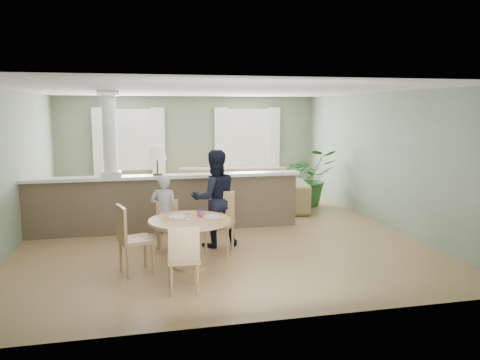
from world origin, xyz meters
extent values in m
plane|color=#A57B57|center=(0.00, 0.00, 0.00)|extent=(8.00, 8.00, 0.00)
cube|color=gray|center=(0.00, 4.00, 1.35)|extent=(7.00, 0.02, 2.70)
cube|color=gray|center=(-3.50, 0.00, 1.35)|extent=(0.02, 8.00, 2.70)
cube|color=gray|center=(3.50, 0.00, 1.35)|extent=(0.02, 8.00, 2.70)
cube|color=gray|center=(0.00, -4.00, 1.35)|extent=(7.00, 0.02, 2.70)
cube|color=white|center=(0.00, 0.00, 2.70)|extent=(7.00, 8.00, 0.02)
cube|color=white|center=(-1.60, 3.97, 1.55)|extent=(1.10, 0.02, 1.50)
cube|color=white|center=(-1.60, 3.94, 1.55)|extent=(1.22, 0.04, 1.62)
cube|color=white|center=(1.60, 3.97, 1.55)|extent=(1.10, 0.02, 1.50)
cube|color=white|center=(1.60, 3.94, 1.55)|extent=(1.22, 0.04, 1.62)
cube|color=white|center=(-2.35, 3.88, 1.25)|extent=(0.35, 0.10, 2.30)
cube|color=white|center=(-0.85, 3.88, 1.25)|extent=(0.35, 0.10, 2.30)
cube|color=white|center=(0.85, 3.88, 1.25)|extent=(0.35, 0.10, 2.30)
cube|color=white|center=(2.35, 3.88, 1.25)|extent=(0.35, 0.10, 2.30)
cube|color=brown|center=(-0.90, 0.20, 0.53)|extent=(5.20, 0.22, 1.05)
cube|color=white|center=(-0.90, 0.20, 1.08)|extent=(5.32, 0.36, 0.06)
cube|color=white|center=(-1.90, 0.20, 1.16)|extent=(0.36, 0.36, 0.10)
cylinder|color=white|center=(-1.90, 0.20, 1.91)|extent=(0.26, 0.26, 1.39)
cube|color=white|center=(-1.90, 0.20, 2.65)|extent=(0.38, 0.38, 0.10)
cylinder|color=black|center=(-1.05, 0.20, 1.12)|extent=(0.18, 0.18, 0.03)
cylinder|color=black|center=(-1.05, 0.20, 1.28)|extent=(0.03, 0.03, 0.28)
cone|color=#EEE3C4|center=(-1.05, 0.20, 1.55)|extent=(0.36, 0.36, 0.26)
imported|color=#9C8355|center=(0.75, 1.65, 0.49)|extent=(3.52, 1.83, 0.98)
imported|color=#255E25|center=(2.70, 1.96, 0.70)|extent=(1.31, 1.14, 1.41)
cylinder|color=tan|center=(-0.69, -2.00, 0.02)|extent=(0.51, 0.51, 0.04)
cylinder|color=tan|center=(-0.69, -2.00, 0.37)|extent=(0.14, 0.14, 0.66)
cylinder|color=tan|center=(-0.69, -2.00, 0.72)|extent=(1.22, 1.22, 0.04)
cube|color=#BF492B|center=(-0.86, -1.81, 0.74)|extent=(0.45, 0.34, 0.01)
cube|color=#BF492B|center=(-0.37, -1.90, 0.74)|extent=(0.52, 0.46, 0.01)
cylinder|color=white|center=(-0.86, -1.84, 0.75)|extent=(0.27, 0.27, 0.01)
cylinder|color=white|center=(-0.35, -1.92, 0.75)|extent=(0.27, 0.27, 0.01)
cylinder|color=white|center=(-0.71, -2.02, 0.79)|extent=(0.08, 0.08, 0.09)
cube|color=silver|center=(-0.92, -1.89, 0.76)|extent=(0.02, 0.18, 0.00)
cube|color=silver|center=(-1.04, -1.84, 0.75)|extent=(0.02, 0.22, 0.00)
cylinder|color=white|center=(-0.25, -2.14, 0.78)|extent=(0.04, 0.04, 0.07)
cylinder|color=silver|center=(-0.25, -2.14, 0.82)|extent=(0.04, 0.04, 0.01)
imported|color=blue|center=(-0.50, -1.86, 0.79)|extent=(0.13, 0.13, 0.10)
cube|color=tan|center=(-0.95, -1.12, 0.41)|extent=(0.39, 0.39, 0.05)
cylinder|color=tan|center=(-1.10, -1.28, 0.19)|extent=(0.04, 0.04, 0.39)
cylinder|color=tan|center=(-0.79, -1.27, 0.19)|extent=(0.04, 0.04, 0.39)
cylinder|color=tan|center=(-1.11, -0.97, 0.19)|extent=(0.04, 0.04, 0.39)
cylinder|color=tan|center=(-0.80, -0.96, 0.19)|extent=(0.04, 0.04, 0.39)
cube|color=tan|center=(-0.95, -0.95, 0.63)|extent=(0.36, 0.05, 0.42)
cube|color=tan|center=(-0.13, -1.33, 0.48)|extent=(0.60, 0.60, 0.05)
cylinder|color=tan|center=(-0.37, -1.42, 0.23)|extent=(0.04, 0.04, 0.46)
cylinder|color=tan|center=(-0.04, -1.58, 0.23)|extent=(0.04, 0.04, 0.46)
cylinder|color=tan|center=(-0.22, -1.09, 0.23)|extent=(0.04, 0.04, 0.46)
cylinder|color=tan|center=(0.11, -1.25, 0.23)|extent=(0.04, 0.04, 0.46)
cube|color=tan|center=(-0.04, -1.15, 0.75)|extent=(0.41, 0.22, 0.49)
cube|color=tan|center=(-0.89, -2.92, 0.44)|extent=(0.42, 0.42, 0.05)
cylinder|color=tan|center=(-0.72, -2.75, 0.21)|extent=(0.04, 0.04, 0.42)
cylinder|color=tan|center=(-1.05, -2.75, 0.21)|extent=(0.04, 0.04, 0.42)
cylinder|color=tan|center=(-0.73, -3.09, 0.21)|extent=(0.04, 0.04, 0.42)
cylinder|color=tan|center=(-1.06, -3.08, 0.21)|extent=(0.04, 0.04, 0.42)
cube|color=tan|center=(-0.89, -3.10, 0.68)|extent=(0.39, 0.05, 0.45)
cube|color=tan|center=(-1.48, -2.06, 0.49)|extent=(0.57, 0.57, 0.05)
cylinder|color=tan|center=(-1.25, -2.18, 0.23)|extent=(0.04, 0.04, 0.47)
cylinder|color=tan|center=(-1.35, -1.83, 0.23)|extent=(0.04, 0.04, 0.47)
cylinder|color=tan|center=(-1.60, -2.29, 0.23)|extent=(0.04, 0.04, 0.47)
cylinder|color=tan|center=(-1.71, -1.93, 0.23)|extent=(0.04, 0.04, 0.47)
cube|color=tan|center=(-1.67, -2.12, 0.76)|extent=(0.16, 0.43, 0.50)
imported|color=#9F9FA4|center=(-1.01, -0.92, 0.64)|extent=(0.51, 0.38, 1.27)
imported|color=black|center=(-0.14, -0.96, 0.84)|extent=(0.88, 0.73, 1.68)
camera|label=1|loc=(-1.44, -8.77, 2.36)|focal=35.00mm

